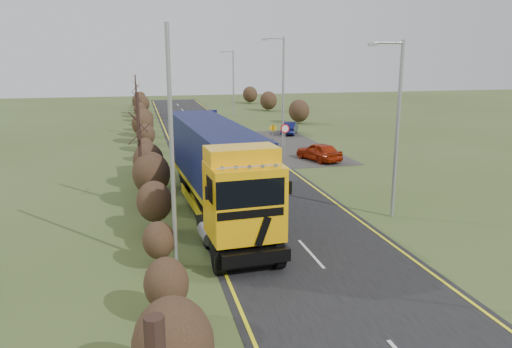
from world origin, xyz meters
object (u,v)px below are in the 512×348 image
object	(u,v)px
car_blue_sedan	(290,128)
speed_sign	(285,134)
lorry	(216,163)
streetlight_near	(396,123)
car_red_hatchback	(319,152)

from	to	relation	value
car_blue_sedan	speed_sign	xyz separation A→B (m)	(-3.81, -11.01, 1.21)
car_blue_sedan	speed_sign	bearing A→B (deg)	95.21
lorry	speed_sign	size ratio (longest dim) A/B	6.28
car_blue_sedan	streetlight_near	size ratio (longest dim) A/B	0.45
streetlight_near	speed_sign	size ratio (longest dim) A/B	3.29
car_blue_sedan	streetlight_near	bearing A→B (deg)	107.82
lorry	streetlight_near	distance (m)	8.95
streetlight_near	speed_sign	bearing A→B (deg)	92.80
lorry	streetlight_near	bearing A→B (deg)	-22.06
car_blue_sedan	speed_sign	world-z (taller)	speed_sign
car_blue_sedan	car_red_hatchback	bearing A→B (deg)	106.82
car_red_hatchback	car_blue_sedan	xyz separation A→B (m)	(1.72, 13.09, -0.06)
car_blue_sedan	speed_sign	size ratio (longest dim) A/B	1.48
car_red_hatchback	streetlight_near	xyz separation A→B (m)	(-1.32, -13.66, 3.99)
car_red_hatchback	car_blue_sedan	bearing A→B (deg)	-116.05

